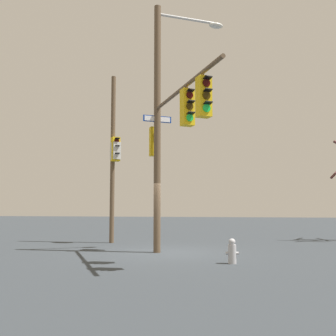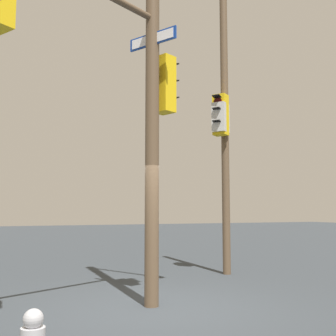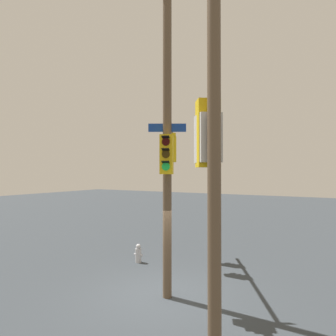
{
  "view_description": "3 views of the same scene",
  "coord_description": "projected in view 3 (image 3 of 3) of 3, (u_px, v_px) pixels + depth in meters",
  "views": [
    {
      "loc": [
        2.23,
        -13.91,
        1.72
      ],
      "look_at": [
        0.16,
        -0.09,
        3.05
      ],
      "focal_mm": 41.23,
      "sensor_mm": 36.0,
      "label": 1
    },
    {
      "loc": [
        6.78,
        -2.74,
        1.7
      ],
      "look_at": [
        -0.57,
        0.44,
        2.51
      ],
      "focal_mm": 44.46,
      "sensor_mm": 36.0,
      "label": 2
    },
    {
      "loc": [
        -4.52,
        7.38,
        3.59
      ],
      "look_at": [
        -0.23,
        -0.1,
        3.73
      ],
      "focal_mm": 31.47,
      "sensor_mm": 36.0,
      "label": 3
    }
  ],
  "objects": [
    {
      "name": "main_signal_pole_assembly",
      "position": [
        165.0,
        133.0,
        9.51
      ],
      "size": [
        3.02,
        6.27,
        9.29
      ],
      "rotation": [
        0.0,
        0.0,
        5.19
      ],
      "color": "brown",
      "rests_on": "ground"
    },
    {
      "name": "secondary_pole_assembly",
      "position": [
        211.0,
        147.0,
        4.61
      ],
      "size": [
        0.59,
        0.68,
        7.72
      ],
      "rotation": [
        0.0,
        0.0,
        5.39
      ],
      "color": "brown",
      "rests_on": "ground"
    },
    {
      "name": "fire_hydrant_fallback",
      "position": [
        138.0,
        254.0,
        11.77
      ],
      "size": [
        0.38,
        0.24,
        0.73
      ],
      "color": "#B2B2B7",
      "rests_on": "ground"
    },
    {
      "name": "ground_plane",
      "position": [
        160.0,
        295.0,
        8.59
      ],
      "size": [
        80.0,
        80.0,
        0.0
      ],
      "primitive_type": "plane",
      "color": "#32383D"
    }
  ]
}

